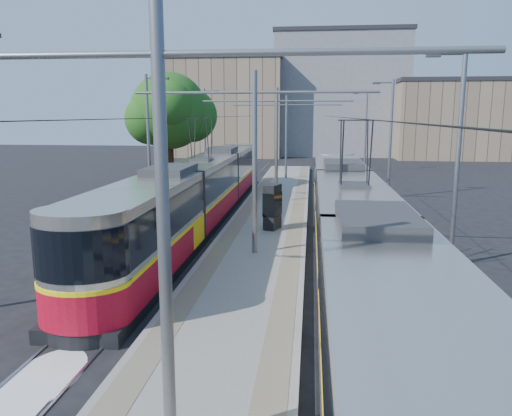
# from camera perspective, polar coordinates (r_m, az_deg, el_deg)

# --- Properties ---
(ground) EXTENTS (160.00, 160.00, 0.00)m
(ground) POSITION_cam_1_polar(r_m,az_deg,el_deg) (12.55, -4.42, -16.29)
(ground) COLOR black
(ground) RESTS_ON ground
(platform) EXTENTS (4.00, 50.00, 0.30)m
(platform) POSITION_cam_1_polar(r_m,az_deg,el_deg) (28.61, 1.88, -0.53)
(platform) COLOR gray
(platform) RESTS_ON ground
(tactile_strip_left) EXTENTS (0.70, 50.00, 0.01)m
(tactile_strip_left) POSITION_cam_1_polar(r_m,az_deg,el_deg) (28.73, -1.00, -0.17)
(tactile_strip_left) COLOR gray
(tactile_strip_left) RESTS_ON platform
(tactile_strip_right) EXTENTS (0.70, 50.00, 0.01)m
(tactile_strip_right) POSITION_cam_1_polar(r_m,az_deg,el_deg) (28.51, 4.79, -0.28)
(tactile_strip_right) COLOR gray
(tactile_strip_right) RESTS_ON platform
(rails) EXTENTS (8.71, 70.00, 0.03)m
(rails) POSITION_cam_1_polar(r_m,az_deg,el_deg) (28.64, 1.88, -0.80)
(rails) COLOR gray
(rails) RESTS_ON ground
(tram_left) EXTENTS (2.43, 30.24, 5.50)m
(tram_left) POSITION_cam_1_polar(r_m,az_deg,el_deg) (26.76, -6.17, 2.02)
(tram_left) COLOR black
(tram_left) RESTS_ON ground
(tram_right) EXTENTS (2.43, 30.28, 5.50)m
(tram_right) POSITION_cam_1_polar(r_m,az_deg,el_deg) (17.35, 10.96, -2.29)
(tram_right) COLOR black
(tram_right) RESTS_ON ground
(catenary) EXTENTS (9.20, 70.00, 7.00)m
(catenary) POSITION_cam_1_polar(r_m,az_deg,el_deg) (25.26, 1.44, 7.99)
(catenary) COLOR slate
(catenary) RESTS_ON platform
(street_lamps) EXTENTS (15.18, 38.22, 8.00)m
(street_lamps) POSITION_cam_1_polar(r_m,az_deg,el_deg) (32.10, 2.49, 7.93)
(street_lamps) COLOR slate
(street_lamps) RESTS_ON ground
(shelter) EXTENTS (0.89, 1.11, 2.14)m
(shelter) POSITION_cam_1_polar(r_m,az_deg,el_deg) (23.64, 1.88, 0.24)
(shelter) COLOR black
(shelter) RESTS_ON platform
(tree) EXTENTS (5.95, 5.50, 8.64)m
(tree) POSITION_cam_1_polar(r_m,az_deg,el_deg) (36.43, -9.27, 10.73)
(tree) COLOR #382314
(tree) RESTS_ON ground
(building_left) EXTENTS (16.32, 12.24, 13.37)m
(building_left) POSITION_cam_1_polar(r_m,az_deg,el_deg) (72.03, -3.47, 11.40)
(building_left) COLOR gray
(building_left) RESTS_ON ground
(building_centre) EXTENTS (18.36, 14.28, 16.96)m
(building_centre) POSITION_cam_1_polar(r_m,az_deg,el_deg) (75.14, 9.48, 12.61)
(building_centre) COLOR gray
(building_centre) RESTS_ON ground
(building_right) EXTENTS (14.28, 10.20, 10.21)m
(building_right) POSITION_cam_1_polar(r_m,az_deg,el_deg) (71.27, 21.12, 9.45)
(building_right) COLOR gray
(building_right) RESTS_ON ground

